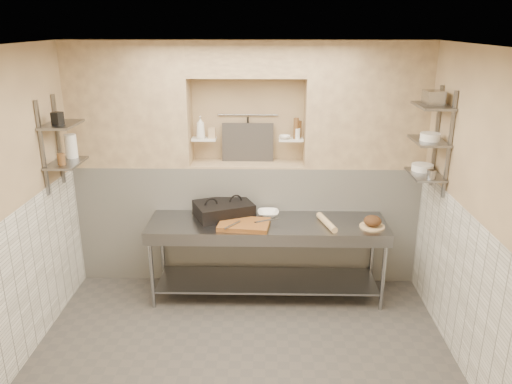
{
  "coord_description": "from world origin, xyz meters",
  "views": [
    {
      "loc": [
        0.22,
        -3.86,
        2.97
      ],
      "look_at": [
        0.12,
        0.9,
        1.35
      ],
      "focal_mm": 35.0,
      "sensor_mm": 36.0,
      "label": 1
    }
  ],
  "objects_px": {
    "panini_press": "(224,210)",
    "bottle_soap": "(201,128)",
    "jug_left": "(71,146)",
    "mixing_bowl": "(268,214)",
    "cutting_board": "(244,225)",
    "rolling_pin": "(327,222)",
    "bread_loaf": "(373,221)",
    "prep_table": "(267,244)",
    "bowl_alcove": "(285,137)"
  },
  "relations": [
    {
      "from": "jug_left",
      "to": "prep_table",
      "type": "bearing_deg",
      "value": -1.09
    },
    {
      "from": "cutting_board",
      "to": "bowl_alcove",
      "type": "height_order",
      "value": "bowl_alcove"
    },
    {
      "from": "mixing_bowl",
      "to": "bread_loaf",
      "type": "bearing_deg",
      "value": -14.95
    },
    {
      "from": "mixing_bowl",
      "to": "jug_left",
      "type": "height_order",
      "value": "jug_left"
    },
    {
      "from": "mixing_bowl",
      "to": "jug_left",
      "type": "bearing_deg",
      "value": -175.63
    },
    {
      "from": "prep_table",
      "to": "cutting_board",
      "type": "xyz_separation_m",
      "value": [
        -0.25,
        -0.11,
        0.28
      ]
    },
    {
      "from": "bottle_soap",
      "to": "mixing_bowl",
      "type": "bearing_deg",
      "value": -23.32
    },
    {
      "from": "mixing_bowl",
      "to": "bottle_soap",
      "type": "xyz_separation_m",
      "value": [
        -0.77,
        0.33,
        0.91
      ]
    },
    {
      "from": "mixing_bowl",
      "to": "bread_loaf",
      "type": "relative_size",
      "value": 1.29
    },
    {
      "from": "cutting_board",
      "to": "rolling_pin",
      "type": "xyz_separation_m",
      "value": [
        0.89,
        0.05,
        0.01
      ]
    },
    {
      "from": "cutting_board",
      "to": "jug_left",
      "type": "xyz_separation_m",
      "value": [
        -1.83,
        0.15,
        0.81
      ]
    },
    {
      "from": "prep_table",
      "to": "jug_left",
      "type": "bearing_deg",
      "value": 178.91
    },
    {
      "from": "panini_press",
      "to": "bowl_alcove",
      "type": "relative_size",
      "value": 5.68
    },
    {
      "from": "prep_table",
      "to": "mixing_bowl",
      "type": "bearing_deg",
      "value": 87.18
    },
    {
      "from": "panini_press",
      "to": "mixing_bowl",
      "type": "distance_m",
      "value": 0.5
    },
    {
      "from": "panini_press",
      "to": "prep_table",
      "type": "bearing_deg",
      "value": -42.17
    },
    {
      "from": "panini_press",
      "to": "cutting_board",
      "type": "bearing_deg",
      "value": -72.7
    },
    {
      "from": "jug_left",
      "to": "bread_loaf",
      "type": "bearing_deg",
      "value": -2.45
    },
    {
      "from": "prep_table",
      "to": "bottle_soap",
      "type": "height_order",
      "value": "bottle_soap"
    },
    {
      "from": "panini_press",
      "to": "rolling_pin",
      "type": "bearing_deg",
      "value": -34.53
    },
    {
      "from": "rolling_pin",
      "to": "bowl_alcove",
      "type": "height_order",
      "value": "bowl_alcove"
    },
    {
      "from": "bread_loaf",
      "to": "bottle_soap",
      "type": "xyz_separation_m",
      "value": [
        -1.88,
        0.63,
        0.87
      ]
    },
    {
      "from": "panini_press",
      "to": "bottle_soap",
      "type": "relative_size",
      "value": 2.86
    },
    {
      "from": "prep_table",
      "to": "mixing_bowl",
      "type": "height_order",
      "value": "mixing_bowl"
    },
    {
      "from": "mixing_bowl",
      "to": "cutting_board",
      "type": "bearing_deg",
      "value": -129.4
    },
    {
      "from": "prep_table",
      "to": "bottle_soap",
      "type": "xyz_separation_m",
      "value": [
        -0.76,
        0.53,
        1.2
      ]
    },
    {
      "from": "bread_loaf",
      "to": "panini_press",
      "type": "bearing_deg",
      "value": 170.51
    },
    {
      "from": "prep_table",
      "to": "panini_press",
      "type": "distance_m",
      "value": 0.62
    },
    {
      "from": "prep_table",
      "to": "bread_loaf",
      "type": "xyz_separation_m",
      "value": [
        1.12,
        -0.1,
        0.33
      ]
    },
    {
      "from": "cutting_board",
      "to": "mixing_bowl",
      "type": "height_order",
      "value": "mixing_bowl"
    },
    {
      "from": "bottle_soap",
      "to": "jug_left",
      "type": "relative_size",
      "value": 1.03
    },
    {
      "from": "prep_table",
      "to": "jug_left",
      "type": "height_order",
      "value": "jug_left"
    },
    {
      "from": "rolling_pin",
      "to": "bottle_soap",
      "type": "distance_m",
      "value": 1.77
    },
    {
      "from": "prep_table",
      "to": "jug_left",
      "type": "distance_m",
      "value": 2.35
    },
    {
      "from": "bottle_soap",
      "to": "jug_left",
      "type": "xyz_separation_m",
      "value": [
        -1.31,
        -0.49,
        -0.1
      ]
    },
    {
      "from": "bread_loaf",
      "to": "rolling_pin",
      "type": "bearing_deg",
      "value": 175.75
    },
    {
      "from": "bowl_alcove",
      "to": "jug_left",
      "type": "distance_m",
      "value": 2.32
    },
    {
      "from": "mixing_bowl",
      "to": "bread_loaf",
      "type": "height_order",
      "value": "bread_loaf"
    },
    {
      "from": "prep_table",
      "to": "rolling_pin",
      "type": "height_order",
      "value": "rolling_pin"
    },
    {
      "from": "rolling_pin",
      "to": "bread_loaf",
      "type": "distance_m",
      "value": 0.48
    },
    {
      "from": "panini_press",
      "to": "bottle_soap",
      "type": "bearing_deg",
      "value": 104.44
    },
    {
      "from": "panini_press",
      "to": "jug_left",
      "type": "xyz_separation_m",
      "value": [
        -1.58,
        -0.13,
        0.75
      ]
    },
    {
      "from": "panini_press",
      "to": "rolling_pin",
      "type": "xyz_separation_m",
      "value": [
        1.13,
        -0.23,
        -0.05
      ]
    },
    {
      "from": "panini_press",
      "to": "rolling_pin",
      "type": "height_order",
      "value": "panini_press"
    },
    {
      "from": "prep_table",
      "to": "mixing_bowl",
      "type": "xyz_separation_m",
      "value": [
        0.01,
        0.2,
        0.29
      ]
    },
    {
      "from": "mixing_bowl",
      "to": "bottle_soap",
      "type": "height_order",
      "value": "bottle_soap"
    },
    {
      "from": "mixing_bowl",
      "to": "bread_loaf",
      "type": "xyz_separation_m",
      "value": [
        1.11,
        -0.3,
        0.04
      ]
    },
    {
      "from": "rolling_pin",
      "to": "mixing_bowl",
      "type": "bearing_deg",
      "value": 157.51
    },
    {
      "from": "rolling_pin",
      "to": "cutting_board",
      "type": "bearing_deg",
      "value": -176.58
    },
    {
      "from": "prep_table",
      "to": "bread_loaf",
      "type": "bearing_deg",
      "value": -4.97
    }
  ]
}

